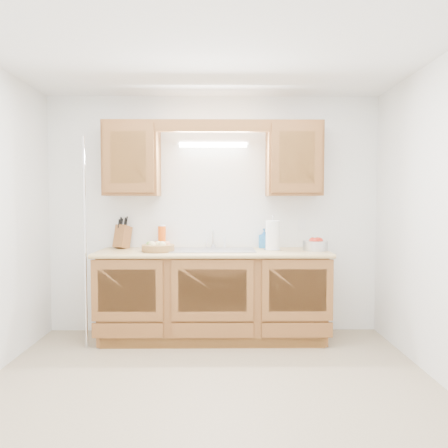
{
  "coord_description": "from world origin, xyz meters",
  "views": [
    {
      "loc": [
        0.07,
        -3.16,
        1.4
      ],
      "look_at": [
        0.11,
        0.85,
        1.19
      ],
      "focal_mm": 35.0,
      "sensor_mm": 36.0,
      "label": 1
    }
  ],
  "objects_px": {
    "fruit_basket": "(158,247)",
    "apple_bowl": "(315,245)",
    "paper_towel": "(273,236)",
    "knife_block": "(123,237)"
  },
  "relations": [
    {
      "from": "paper_towel",
      "to": "apple_bowl",
      "type": "xyz_separation_m",
      "value": [
        0.43,
        -0.0,
        -0.09
      ]
    },
    {
      "from": "paper_towel",
      "to": "apple_bowl",
      "type": "relative_size",
      "value": 1.06
    },
    {
      "from": "apple_bowl",
      "to": "paper_towel",
      "type": "bearing_deg",
      "value": 179.35
    },
    {
      "from": "paper_towel",
      "to": "apple_bowl",
      "type": "distance_m",
      "value": 0.44
    },
    {
      "from": "knife_block",
      "to": "paper_towel",
      "type": "height_order",
      "value": "paper_towel"
    },
    {
      "from": "fruit_basket",
      "to": "apple_bowl",
      "type": "relative_size",
      "value": 1.27
    },
    {
      "from": "fruit_basket",
      "to": "knife_block",
      "type": "height_order",
      "value": "knife_block"
    },
    {
      "from": "fruit_basket",
      "to": "apple_bowl",
      "type": "bearing_deg",
      "value": 2.48
    },
    {
      "from": "paper_towel",
      "to": "knife_block",
      "type": "bearing_deg",
      "value": 172.25
    },
    {
      "from": "fruit_basket",
      "to": "knife_block",
      "type": "bearing_deg",
      "value": 145.43
    }
  ]
}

